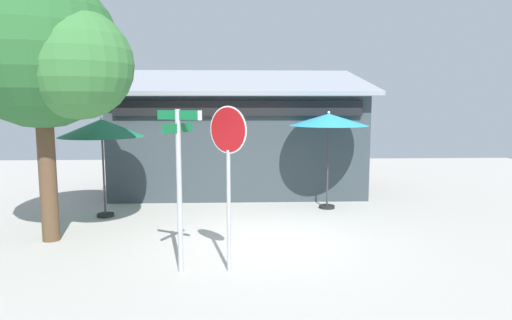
% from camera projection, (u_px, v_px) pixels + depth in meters
% --- Properties ---
extents(ground_plane, '(28.00, 28.00, 0.10)m').
position_uv_depth(ground_plane, '(266.00, 241.00, 9.75)').
color(ground_plane, '#ADA8A0').
extents(cafe_building, '(8.36, 4.68, 4.21)m').
position_uv_depth(cafe_building, '(239.00, 141.00, 15.08)').
color(cafe_building, '#333D42').
rests_on(cafe_building, ground).
extents(street_sign_post, '(0.80, 0.75, 2.87)m').
position_uv_depth(street_sign_post, '(179.00, 174.00, 7.62)').
color(street_sign_post, '#A8AAB2').
rests_on(street_sign_post, ground).
extents(stop_sign, '(0.63, 0.54, 2.92)m').
position_uv_depth(stop_sign, '(228.00, 156.00, 7.64)').
color(stop_sign, '#A8AAB2').
rests_on(stop_sign, ground).
extents(patio_umbrella_forest_green_left, '(2.17, 2.17, 2.63)m').
position_uv_depth(patio_umbrella_forest_green_left, '(102.00, 129.00, 11.39)').
color(patio_umbrella_forest_green_left, black).
rests_on(patio_umbrella_forest_green_left, ground).
extents(patio_umbrella_teal_center, '(2.20, 2.20, 2.75)m').
position_uv_depth(patio_umbrella_teal_center, '(329.00, 121.00, 12.29)').
color(patio_umbrella_teal_center, black).
rests_on(patio_umbrella_teal_center, ground).
extents(shade_tree, '(3.61, 3.24, 5.67)m').
position_uv_depth(shade_tree, '(49.00, 54.00, 9.07)').
color(shade_tree, brown).
rests_on(shade_tree, ground).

